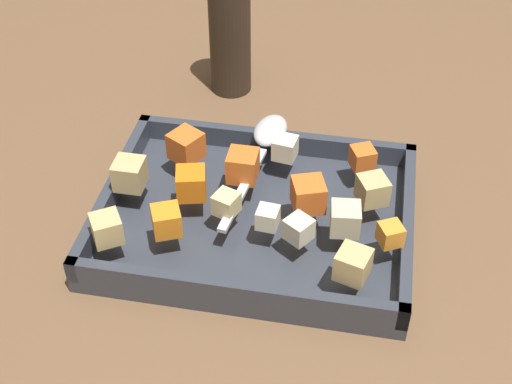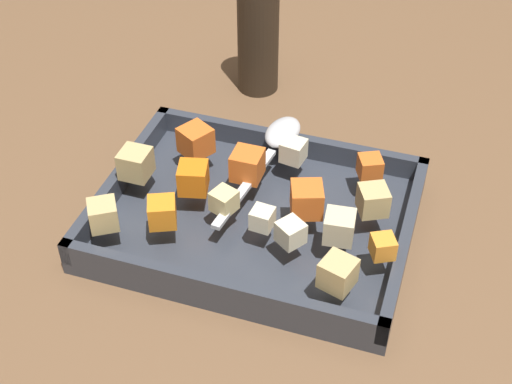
{
  "view_description": "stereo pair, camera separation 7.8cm",
  "coord_description": "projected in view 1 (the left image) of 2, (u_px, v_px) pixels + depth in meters",
  "views": [
    {
      "loc": [
        0.09,
        -0.59,
        0.57
      ],
      "look_at": [
        -0.02,
        -0.01,
        0.05
      ],
      "focal_mm": 50.73,
      "sensor_mm": 36.0,
      "label": 1
    },
    {
      "loc": [
        0.16,
        -0.57,
        0.57
      ],
      "look_at": [
        -0.02,
        -0.01,
        0.05
      ],
      "focal_mm": 50.73,
      "sensor_mm": 36.0,
      "label": 2
    }
  ],
  "objects": [
    {
      "name": "carrot_chunk_corner_sw",
      "position": [
        308.0,
        195.0,
        0.77
      ],
      "size": [
        0.04,
        0.04,
        0.03
      ],
      "primitive_type": "cube",
      "rotation": [
        0.0,
        0.0,
        1.91
      ],
      "color": "orange",
      "rests_on": "baking_dish"
    },
    {
      "name": "carrot_chunk_heap_top",
      "position": [
        243.0,
        166.0,
        0.81
      ],
      "size": [
        0.03,
        0.03,
        0.03
      ],
      "primitive_type": "cube",
      "rotation": [
        0.0,
        0.0,
        1.57
      ],
      "color": "orange",
      "rests_on": "baking_dish"
    },
    {
      "name": "potato_chunk_near_right",
      "position": [
        226.0,
        204.0,
        0.77
      ],
      "size": [
        0.03,
        0.03,
        0.02
      ],
      "primitive_type": "cube",
      "rotation": [
        0.0,
        0.0,
        5.93
      ],
      "color": "#E0CC89",
      "rests_on": "baking_dish"
    },
    {
      "name": "potato_chunk_back_center",
      "position": [
        107.0,
        229.0,
        0.74
      ],
      "size": [
        0.04,
        0.04,
        0.03
      ],
      "primitive_type": "cube",
      "rotation": [
        0.0,
        0.0,
        3.71
      ],
      "color": "tan",
      "rests_on": "baking_dish"
    },
    {
      "name": "potato_chunk_heap_side",
      "position": [
        130.0,
        174.0,
        0.8
      ],
      "size": [
        0.03,
        0.03,
        0.03
      ],
      "primitive_type": "cube",
      "rotation": [
        0.0,
        0.0,
        0.0
      ],
      "color": "tan",
      "rests_on": "baking_dish"
    },
    {
      "name": "potato_chunk_corner_nw",
      "position": [
        345.0,
        219.0,
        0.75
      ],
      "size": [
        0.03,
        0.03,
        0.03
      ],
      "primitive_type": "cube",
      "rotation": [
        0.0,
        0.0,
        3.25
      ],
      "color": "beige",
      "rests_on": "baking_dish"
    },
    {
      "name": "potato_chunk_near_left",
      "position": [
        287.0,
        148.0,
        0.84
      ],
      "size": [
        0.03,
        0.03,
        0.03
      ],
      "primitive_type": "cube",
      "rotation": [
        0.0,
        0.0,
        4.56
      ],
      "color": "beige",
      "rests_on": "baking_dish"
    },
    {
      "name": "carrot_chunk_mid_right",
      "position": [
        191.0,
        183.0,
        0.79
      ],
      "size": [
        0.04,
        0.04,
        0.03
      ],
      "primitive_type": "cube",
      "rotation": [
        0.0,
        0.0,
        0.25
      ],
      "color": "orange",
      "rests_on": "baking_dish"
    },
    {
      "name": "carrot_chunk_far_left",
      "position": [
        186.0,
        146.0,
        0.84
      ],
      "size": [
        0.05,
        0.05,
        0.03
      ],
      "primitive_type": "cube",
      "rotation": [
        0.0,
        0.0,
        1.05
      ],
      "color": "orange",
      "rests_on": "baking_dish"
    },
    {
      "name": "potato_chunk_corner_ne",
      "position": [
        353.0,
        264.0,
        0.7
      ],
      "size": [
        0.04,
        0.04,
        0.03
      ],
      "primitive_type": "cube",
      "rotation": [
        0.0,
        0.0,
        2.84
      ],
      "color": "tan",
      "rests_on": "baking_dish"
    },
    {
      "name": "ground_plane",
      "position": [
        274.0,
        225.0,
        0.82
      ],
      "size": [
        4.0,
        4.0,
        0.0
      ],
      "primitive_type": "plane",
      "color": "brown"
    },
    {
      "name": "pepper_mill",
      "position": [
        230.0,
        30.0,
        0.97
      ],
      "size": [
        0.06,
        0.06,
        0.2
      ],
      "color": "#2D2319",
      "rests_on": "ground_plane"
    },
    {
      "name": "carrot_chunk_far_right",
      "position": [
        390.0,
        234.0,
        0.73
      ],
      "size": [
        0.03,
        0.03,
        0.02
      ],
      "primitive_type": "cube",
      "rotation": [
        0.0,
        0.0,
        0.48
      ],
      "color": "orange",
      "rests_on": "baking_dish"
    },
    {
      "name": "serving_spoon",
      "position": [
        267.0,
        138.0,
        0.86
      ],
      "size": [
        0.05,
        0.21,
        0.02
      ],
      "rotation": [
        0.0,
        0.0,
        4.58
      ],
      "color": "silver",
      "rests_on": "baking_dish"
    },
    {
      "name": "baking_dish",
      "position": [
        256.0,
        219.0,
        0.81
      ],
      "size": [
        0.34,
        0.26,
        0.04
      ],
      "color": "#333842",
      "rests_on": "ground_plane"
    },
    {
      "name": "potato_chunk_center",
      "position": [
        264.0,
        217.0,
        0.75
      ],
      "size": [
        0.02,
        0.02,
        0.02
      ],
      "primitive_type": "cube",
      "rotation": [
        0.0,
        0.0,
        4.62
      ],
      "color": "beige",
      "rests_on": "baking_dish"
    },
    {
      "name": "carrot_chunk_mid_left",
      "position": [
        166.0,
        221.0,
        0.75
      ],
      "size": [
        0.04,
        0.04,
        0.03
      ],
      "primitive_type": "cube",
      "rotation": [
        0.0,
        0.0,
        1.99
      ],
      "color": "orange",
      "rests_on": "baking_dish"
    },
    {
      "name": "potato_chunk_rim_edge",
      "position": [
        299.0,
        229.0,
        0.74
      ],
      "size": [
        0.03,
        0.03,
        0.02
      ],
      "primitive_type": "cube",
      "rotation": [
        0.0,
        0.0,
        5.68
      ],
      "color": "beige",
      "rests_on": "baking_dish"
    },
    {
      "name": "carrot_chunk_under_handle",
      "position": [
        363.0,
        158.0,
        0.83
      ],
      "size": [
        0.03,
        0.03,
        0.03
      ],
      "primitive_type": "cube",
      "rotation": [
        0.0,
        0.0,
        2.01
      ],
      "color": "orange",
      "rests_on": "baking_dish"
    },
    {
      "name": "potato_chunk_near_spoon",
      "position": [
        372.0,
        190.0,
        0.78
      ],
      "size": [
        0.04,
        0.04,
        0.03
      ],
      "primitive_type": "cube",
      "rotation": [
        0.0,
        0.0,
        5.18
      ],
      "color": "tan",
      "rests_on": "baking_dish"
    }
  ]
}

